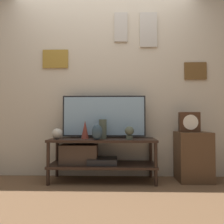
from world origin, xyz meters
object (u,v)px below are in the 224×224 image
at_px(mantel_clock, 189,122).
at_px(vase_slim_bronze, 85,130).
at_px(decorative_bust, 129,132).
at_px(vase_round_glass, 57,134).
at_px(television, 104,116).
at_px(vase_tall_ceramic, 103,129).
at_px(vase_urn_stoneware, 97,132).

bearing_deg(mantel_clock, vase_slim_bronze, -179.44).
distance_m(decorative_bust, mantel_clock, 0.77).
relative_size(vase_round_glass, mantel_clock, 0.53).
distance_m(television, decorative_bust, 0.43).
distance_m(vase_slim_bronze, vase_tall_ceramic, 0.23).
relative_size(television, mantel_clock, 4.32).
height_order(vase_urn_stoneware, decorative_bust, vase_urn_stoneware).
bearing_deg(vase_urn_stoneware, mantel_clock, 8.25).
bearing_deg(vase_slim_bronze, vase_urn_stoneware, -42.54).
bearing_deg(decorative_bust, vase_round_glass, 176.70).
xyz_separation_m(vase_urn_stoneware, decorative_bust, (0.39, 0.05, -0.00)).
bearing_deg(vase_slim_bronze, decorative_bust, -10.72).
relative_size(television, vase_urn_stoneware, 5.84).
relative_size(vase_round_glass, decorative_bust, 0.82).
height_order(vase_slim_bronze, mantel_clock, mantel_clock).
bearing_deg(vase_round_glass, vase_slim_bronze, 8.93).
xyz_separation_m(television, decorative_bust, (0.32, -0.20, -0.20)).
bearing_deg(vase_round_glass, vase_tall_ceramic, 5.60).
xyz_separation_m(television, vase_round_glass, (-0.57, -0.15, -0.22)).
distance_m(vase_tall_ceramic, vase_round_glass, 0.57).
height_order(television, vase_slim_bronze, television).
distance_m(vase_slim_bronze, decorative_bust, 0.56).
relative_size(television, vase_round_glass, 8.21).
bearing_deg(vase_round_glass, vase_urn_stoneware, -11.15).
xyz_separation_m(television, mantel_clock, (1.07, -0.09, -0.08)).
height_order(vase_tall_ceramic, vase_round_glass, vase_tall_ceramic).
bearing_deg(vase_round_glass, television, 14.88).
height_order(television, decorative_bust, television).
bearing_deg(decorative_bust, vase_urn_stoneware, -172.87).
distance_m(television, vase_slim_bronze, 0.30).
distance_m(television, vase_tall_ceramic, 0.19).
xyz_separation_m(television, vase_urn_stoneware, (-0.07, -0.25, -0.19)).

